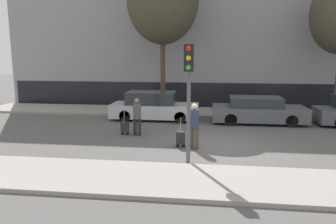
# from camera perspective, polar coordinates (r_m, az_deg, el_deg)

# --- Properties ---
(ground_plane) EXTENTS (80.00, 80.00, 0.00)m
(ground_plane) POSITION_cam_1_polar(r_m,az_deg,el_deg) (12.68, 8.58, -5.87)
(ground_plane) COLOR #565451
(sidewalk_near) EXTENTS (28.00, 2.50, 0.12)m
(sidewalk_near) POSITION_cam_1_polar(r_m,az_deg,el_deg) (9.11, 9.09, -12.00)
(sidewalk_near) COLOR gray
(sidewalk_near) RESTS_ON ground_plane
(sidewalk_far) EXTENTS (28.00, 3.00, 0.12)m
(sidewalk_far) POSITION_cam_1_polar(r_m,az_deg,el_deg) (19.50, 8.17, -0.04)
(sidewalk_far) COLOR gray
(sidewalk_far) RESTS_ON ground_plane
(building_facade) EXTENTS (28.00, 3.24, 12.29)m
(building_facade) POSITION_cam_1_polar(r_m,az_deg,el_deg) (23.14, 8.43, 16.64)
(building_facade) COLOR gray
(building_facade) RESTS_ON ground_plane
(parked_car_0) EXTENTS (4.61, 1.77, 1.49)m
(parked_car_0) POSITION_cam_1_polar(r_m,az_deg,el_deg) (17.41, -2.49, 0.93)
(parked_car_0) COLOR #B7BABF
(parked_car_0) RESTS_ON ground_plane
(parked_car_1) EXTENTS (4.62, 1.87, 1.32)m
(parked_car_1) POSITION_cam_1_polar(r_m,az_deg,el_deg) (17.15, 15.36, 0.23)
(parked_car_1) COLOR #4C5156
(parked_car_1) RESTS_ON ground_plane
(pedestrian_left) EXTENTS (0.35, 0.34, 1.61)m
(pedestrian_left) POSITION_cam_1_polar(r_m,az_deg,el_deg) (14.02, -5.42, -0.45)
(pedestrian_left) COLOR #23232D
(pedestrian_left) RESTS_ON ground_plane
(trolley_left) EXTENTS (0.34, 0.29, 1.11)m
(trolley_left) POSITION_cam_1_polar(r_m,az_deg,el_deg) (14.27, -7.53, -2.63)
(trolley_left) COLOR #262628
(trolley_left) RESTS_ON ground_plane
(pedestrian_right) EXTENTS (0.34, 0.34, 1.70)m
(pedestrian_right) POSITION_cam_1_polar(r_m,az_deg,el_deg) (11.95, 4.61, -2.00)
(pedestrian_right) COLOR #4C4233
(pedestrian_right) RESTS_ON ground_plane
(trolley_right) EXTENTS (0.34, 0.29, 1.14)m
(trolley_right) POSITION_cam_1_polar(r_m,az_deg,el_deg) (12.31, 2.21, -4.53)
(trolley_right) COLOR #262628
(trolley_right) RESTS_ON ground_plane
(traffic_light) EXTENTS (0.28, 0.47, 3.75)m
(traffic_light) POSITION_cam_1_polar(r_m,az_deg,el_deg) (9.88, 3.63, 5.47)
(traffic_light) COLOR #515154
(traffic_light) RESTS_ON ground_plane
(parked_bicycle) EXTENTS (1.77, 0.06, 0.96)m
(parked_bicycle) POSITION_cam_1_polar(r_m,az_deg,el_deg) (19.62, 15.59, 1.03)
(parked_bicycle) COLOR black
(parked_bicycle) RESTS_ON sidewalk_far
(bare_tree_near_crossing) EXTENTS (4.01, 4.01, 8.75)m
(bare_tree_near_crossing) POSITION_cam_1_polar(r_m,az_deg,el_deg) (19.21, -0.94, 18.91)
(bare_tree_near_crossing) COLOR #4C3826
(bare_tree_near_crossing) RESTS_ON sidewalk_far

